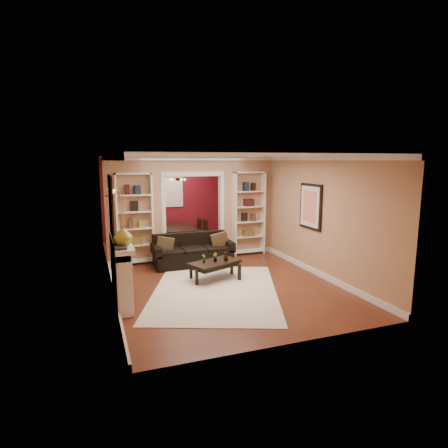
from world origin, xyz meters
name	(u,v)px	position (x,y,z in m)	size (l,w,h in m)	color
floor	(207,269)	(0.00, 0.00, 0.00)	(8.00, 8.00, 0.00)	brown
ceiling	(206,156)	(0.00, 0.00, 2.70)	(8.00, 8.00, 0.00)	white
wall_back	(171,198)	(0.00, 4.00, 1.35)	(8.00, 8.00, 0.00)	tan
wall_front	(292,253)	(0.00, -4.00, 1.35)	(8.00, 8.00, 0.00)	tan
wall_left	(107,219)	(-2.25, 0.00, 1.35)	(8.00, 8.00, 0.00)	tan
wall_right	(290,210)	(2.25, 0.00, 1.35)	(8.00, 8.00, 0.00)	tan
partition_wall	(193,208)	(0.00, 1.20, 1.35)	(4.50, 0.15, 2.70)	tan
red_back_panel	(171,199)	(0.00, 3.97, 1.32)	(4.44, 0.04, 2.64)	maroon
dining_window	(171,192)	(0.00, 3.93, 1.55)	(0.78, 0.03, 0.98)	#8CA5CC
area_rug	(215,291)	(-0.31, -1.55, 0.01)	(2.44, 3.42, 0.01)	silver
sofa	(193,250)	(-0.22, 0.45, 0.39)	(2.00, 0.86, 0.78)	black
pillow_left	(165,245)	(-0.92, 0.43, 0.58)	(0.40, 0.12, 0.40)	brown
pillow_right	(220,240)	(0.49, 0.43, 0.59)	(0.42, 0.12, 0.42)	brown
coffee_table	(215,271)	(-0.07, -0.86, 0.21)	(1.09, 0.59, 0.41)	black
plant_left	(204,258)	(-0.33, -0.86, 0.51)	(0.10, 0.07, 0.19)	#336626
plant_center	(215,257)	(-0.07, -0.86, 0.51)	(0.11, 0.09, 0.19)	#336626
plant_right	(226,256)	(0.18, -0.86, 0.51)	(0.11, 0.11, 0.20)	#336626
bookshelf_left	(135,219)	(-1.55, 1.03, 1.15)	(0.90, 0.30, 2.30)	white
bookshelf_right	(249,213)	(1.55, 1.03, 1.15)	(0.90, 0.30, 2.30)	white
fireplace	(122,272)	(-2.09, -1.50, 0.58)	(0.32, 1.70, 1.16)	white
vase	(123,236)	(-2.09, -1.94, 1.34)	(0.34, 0.34, 0.36)	olive
mirror	(111,206)	(-2.23, -1.50, 1.80)	(0.03, 0.95, 1.10)	silver
wall_sconce	(109,194)	(-2.15, 0.55, 1.83)	(0.18, 0.18, 0.22)	#FFE0A5
framed_art	(310,206)	(2.21, -1.00, 1.55)	(0.04, 0.85, 1.05)	black
dining_table	(179,235)	(-0.02, 2.85, 0.29)	(0.91, 1.63, 0.57)	black
dining_chair_nw	(163,233)	(-0.57, 2.55, 0.46)	(0.45, 0.45, 0.92)	black
dining_chair_ne	(198,232)	(0.53, 2.55, 0.41)	(0.41, 0.41, 0.83)	black
dining_chair_sw	(159,232)	(-0.57, 3.15, 0.38)	(0.37, 0.37, 0.75)	black
dining_chair_se	(193,230)	(0.53, 3.15, 0.38)	(0.38, 0.38, 0.77)	black
chandelier	(179,180)	(0.00, 2.70, 2.02)	(0.50, 0.50, 0.30)	#301F15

